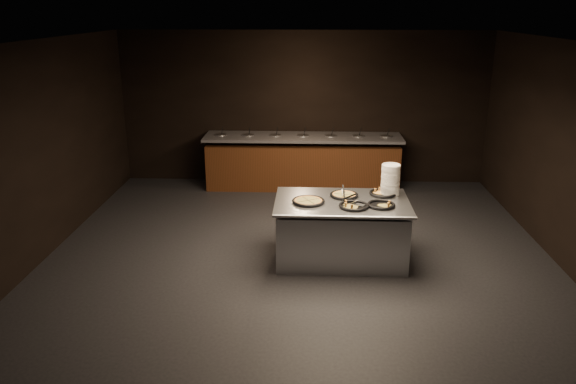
# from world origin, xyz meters

# --- Properties ---
(room) EXTENTS (7.02, 8.02, 2.92)m
(room) POSITION_xyz_m (0.00, 0.00, 1.45)
(room) COLOR black
(room) RESTS_ON ground
(salad_bar) EXTENTS (3.70, 0.83, 1.18)m
(salad_bar) POSITION_xyz_m (0.00, 3.56, 0.44)
(salad_bar) COLOR #4F2512
(salad_bar) RESTS_ON ground
(serving_counter) EXTENTS (1.79, 1.15, 0.85)m
(serving_counter) POSITION_xyz_m (0.57, 0.34, 0.41)
(serving_counter) COLOR silver
(serving_counter) RESTS_ON ground
(plate_stack) EXTENTS (0.25, 0.25, 0.42)m
(plate_stack) POSITION_xyz_m (1.24, 0.63, 1.06)
(plate_stack) COLOR silver
(plate_stack) RESTS_ON serving_counter
(pan_veggie_whole) EXTENTS (0.43, 0.43, 0.04)m
(pan_veggie_whole) POSITION_xyz_m (0.12, 0.25, 0.87)
(pan_veggie_whole) COLOR black
(pan_veggie_whole) RESTS_ON serving_counter
(pan_cheese_whole) EXTENTS (0.39, 0.39, 0.04)m
(pan_cheese_whole) POSITION_xyz_m (0.61, 0.52, 0.87)
(pan_cheese_whole) COLOR black
(pan_cheese_whole) RESTS_ON serving_counter
(pan_cheese_slices_a) EXTENTS (0.38, 0.38, 0.04)m
(pan_cheese_slices_a) POSITION_xyz_m (1.14, 0.62, 0.87)
(pan_cheese_slices_a) COLOR black
(pan_cheese_slices_a) RESTS_ON serving_counter
(pan_cheese_slices_b) EXTENTS (0.39, 0.39, 0.04)m
(pan_cheese_slices_b) POSITION_xyz_m (0.71, 0.09, 0.87)
(pan_cheese_slices_b) COLOR black
(pan_cheese_slices_b) RESTS_ON serving_counter
(pan_veggie_slices) EXTENTS (0.36, 0.36, 0.04)m
(pan_veggie_slices) POSITION_xyz_m (1.07, 0.14, 0.87)
(pan_veggie_slices) COLOR black
(pan_veggie_slices) RESTS_ON serving_counter
(server_left) EXTENTS (0.11, 0.34, 0.16)m
(server_left) POSITION_xyz_m (0.59, 0.47, 0.93)
(server_left) COLOR silver
(server_left) RESTS_ON serving_counter
(server_right) EXTENTS (0.31, 0.21, 0.16)m
(server_right) POSITION_xyz_m (0.69, 0.18, 0.93)
(server_right) COLOR silver
(server_right) RESTS_ON serving_counter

